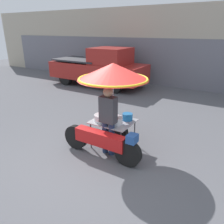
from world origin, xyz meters
The scene contains 5 objects.
ground_plane centered at (0.00, 0.00, 0.00)m, with size 36.00×36.00×0.00m, color #56565B.
shopfront_building centered at (0.00, 8.71, 1.96)m, with size 28.00×2.06×3.94m.
vendor_motorcycle_cart centered at (0.16, 0.80, 1.59)m, with size 2.07×1.66×2.11m.
vendor_person centered at (0.24, 0.52, 0.93)m, with size 0.38×0.22×1.65m.
pickup_truck centered at (-3.76, 6.00, 0.95)m, with size 5.13×1.90×1.98m.
Camera 1 is at (2.72, -3.38, 2.83)m, focal length 35.00 mm.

